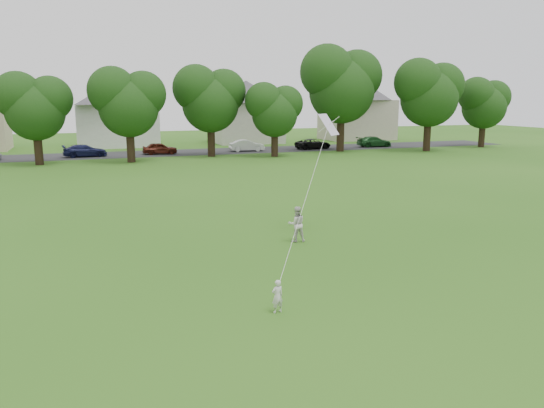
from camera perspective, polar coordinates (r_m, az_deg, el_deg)
name	(u,v)px	position (r m, az deg, el deg)	size (l,w,h in m)	color
ground	(243,299)	(15.47, -3.09, -10.17)	(160.00, 160.00, 0.00)	#285914
street	(125,154)	(56.24, -15.52, 5.16)	(90.00, 7.00, 0.01)	#2D2D30
toddler	(277,296)	(14.38, 0.58, -9.89)	(0.34, 0.22, 0.92)	silver
older_boy	(297,224)	(21.18, 2.66, -2.18)	(0.70, 0.55, 1.44)	beige
kite	(309,189)	(18.05, 3.96, 1.61)	(3.12, 4.30, 9.79)	silver
tree_row	(156,90)	(50.78, -12.42, 11.92)	(81.54, 9.35, 11.46)	black
parked_cars	(127,149)	(55.20, -15.34, 5.69)	(61.21, 2.19, 1.29)	black
house_row	(115,106)	(65.93, -16.58, 10.05)	(77.58, 14.09, 9.82)	white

